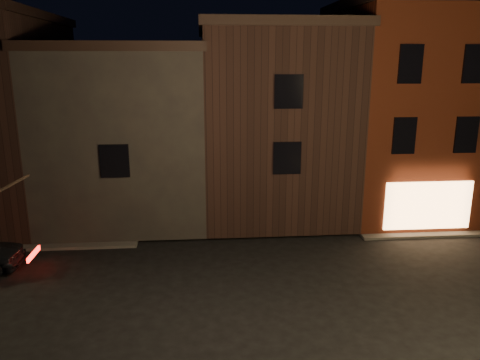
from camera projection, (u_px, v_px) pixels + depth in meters
name	position (u px, v px, depth m)	size (l,w,h in m)	color
ground	(269.00, 302.00, 15.53)	(120.00, 120.00, 0.00)	black
corner_building	(399.00, 108.00, 23.96)	(6.50, 8.50, 10.50)	#501C0E
row_building_a	(270.00, 118.00, 24.57)	(7.30, 10.30, 9.40)	black
row_building_b	(131.00, 129.00, 24.11)	(7.80, 10.30, 8.40)	black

